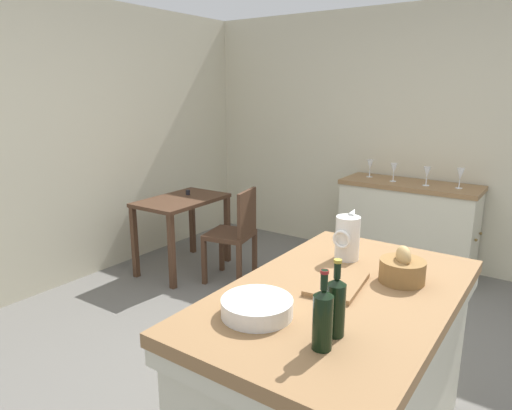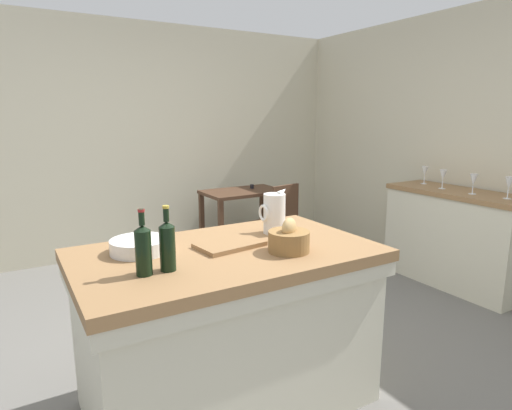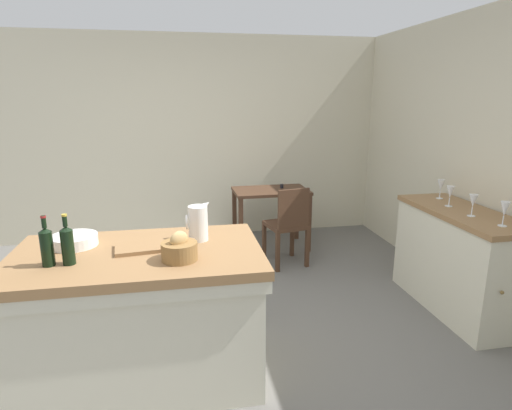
% 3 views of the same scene
% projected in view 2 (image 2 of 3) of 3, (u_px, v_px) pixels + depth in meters
% --- Properties ---
extents(ground_plane, '(6.76, 6.76, 0.00)m').
position_uv_depth(ground_plane, '(249.00, 347.00, 3.01)').
color(ground_plane, '#66635E').
extents(wall_back, '(5.32, 0.12, 2.60)m').
position_uv_depth(wall_back, '(137.00, 140.00, 4.94)').
color(wall_back, beige).
rests_on(wall_back, ground).
extents(wall_right, '(0.12, 5.20, 2.60)m').
position_uv_depth(wall_right, '(490.00, 146.00, 4.03)').
color(wall_right, beige).
rests_on(wall_right, ground).
extents(island_table, '(1.55, 0.93, 0.90)m').
position_uv_depth(island_table, '(228.00, 322.00, 2.35)').
color(island_table, olive).
rests_on(island_table, ground).
extents(side_cabinet, '(0.52, 1.32, 0.90)m').
position_uv_depth(side_cabinet, '(455.00, 238.00, 4.07)').
color(side_cabinet, olive).
rests_on(side_cabinet, ground).
extents(writing_desk, '(0.91, 0.58, 0.79)m').
position_uv_depth(writing_desk, '(243.00, 201.00, 4.97)').
color(writing_desk, '#472D1E').
rests_on(writing_desk, ground).
extents(wooden_chair, '(0.48, 0.48, 0.90)m').
position_uv_depth(wooden_chair, '(277.00, 222.00, 4.50)').
color(wooden_chair, '#472D1E').
rests_on(wooden_chair, ground).
extents(pitcher, '(0.17, 0.13, 0.28)m').
position_uv_depth(pitcher, '(274.00, 213.00, 2.55)').
color(pitcher, white).
rests_on(pitcher, island_table).
extents(wash_bowl, '(0.29, 0.29, 0.07)m').
position_uv_depth(wash_bowl, '(139.00, 246.00, 2.20)').
color(wash_bowl, white).
rests_on(wash_bowl, island_table).
extents(bread_basket, '(0.21, 0.21, 0.18)m').
position_uv_depth(bread_basket, '(289.00, 240.00, 2.21)').
color(bread_basket, olive).
rests_on(bread_basket, island_table).
extents(cutting_board, '(0.37, 0.26, 0.02)m').
position_uv_depth(cutting_board, '(230.00, 245.00, 2.31)').
color(cutting_board, olive).
rests_on(cutting_board, island_table).
extents(wine_bottle_dark, '(0.07, 0.07, 0.30)m').
position_uv_depth(wine_bottle_dark, '(167.00, 245.00, 1.93)').
color(wine_bottle_dark, black).
rests_on(wine_bottle_dark, island_table).
extents(wine_bottle_amber, '(0.07, 0.07, 0.30)m').
position_uv_depth(wine_bottle_amber, '(143.00, 249.00, 1.88)').
color(wine_bottle_amber, black).
rests_on(wine_bottle_amber, island_table).
extents(wine_glass_far_left, '(0.07, 0.07, 0.19)m').
position_uv_depth(wine_glass_far_left, '(509.00, 184.00, 3.57)').
color(wine_glass_far_left, white).
rests_on(wine_glass_far_left, side_cabinet).
extents(wine_glass_left, '(0.07, 0.07, 0.18)m').
position_uv_depth(wine_glass_left, '(474.00, 180.00, 3.79)').
color(wine_glass_left, white).
rests_on(wine_glass_left, side_cabinet).
extents(wine_glass_middle, '(0.07, 0.07, 0.18)m').
position_uv_depth(wine_glass_middle, '(443.00, 176.00, 4.06)').
color(wine_glass_middle, white).
rests_on(wine_glass_middle, side_cabinet).
extents(wine_glass_right, '(0.07, 0.07, 0.18)m').
position_uv_depth(wine_glass_right, '(425.00, 172.00, 4.35)').
color(wine_glass_right, white).
rests_on(wine_glass_right, side_cabinet).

